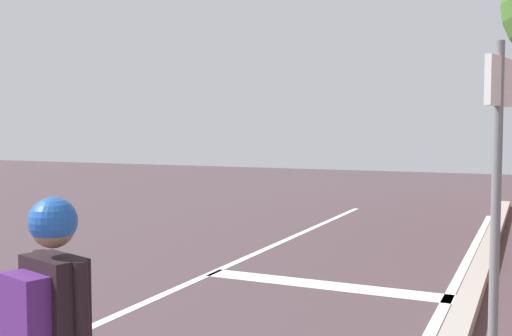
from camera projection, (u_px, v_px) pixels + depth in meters
name	position (u px, v px, depth m)	size (l,w,h in m)	color
lane_line_center	(85.00, 329.00, 5.89)	(0.12, 20.00, 0.01)	silver
stop_bar	(326.00, 285.00, 7.57)	(3.24, 0.40, 0.01)	silver
skater	(52.00, 319.00, 2.88)	(0.42, 0.59, 1.55)	#384678
street_sign_post	(496.00, 183.00, 3.74)	(0.14, 0.44, 2.50)	slate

